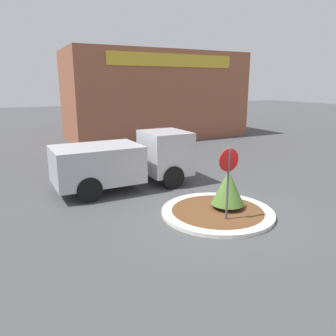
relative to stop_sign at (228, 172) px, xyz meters
name	(u,v)px	position (x,y,z in m)	size (l,w,h in m)	color
ground_plane	(217,214)	(0.18, 0.72, -1.65)	(120.00, 120.00, 0.00)	#474749
traffic_island	(217,212)	(0.18, 0.72, -1.58)	(3.73, 3.73, 0.12)	silver
stop_sign	(228,172)	(0.00, 0.00, 0.00)	(0.70, 0.07, 2.38)	#4C4C51
island_shrub	(228,187)	(0.61, 0.76, -0.79)	(1.10, 1.10, 1.31)	brown
utility_truck	(125,160)	(-1.55, 4.84, -0.46)	(5.64, 2.37, 2.24)	#B2B2B7
storefront_building	(156,95)	(5.50, 17.02, 1.69)	(14.05, 6.07, 6.68)	#93563D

